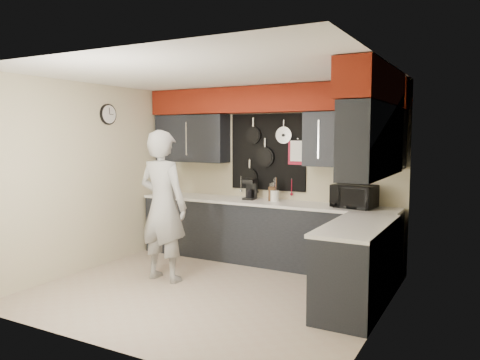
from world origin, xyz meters
The scene contains 10 objects.
ground centered at (0.00, 0.00, 0.00)m, with size 4.00×4.00×0.00m, color #B7A48E.
back_wall_assembly centered at (0.01, 1.60, 2.01)m, with size 4.00×0.36×2.60m.
right_wall_assembly centered at (1.85, 0.26, 1.94)m, with size 0.36×3.50×2.60m.
left_wall_assembly centered at (-1.99, 0.02, 1.33)m, with size 0.05×3.50×2.60m.
base_cabinets centered at (0.49, 1.13, 0.46)m, with size 3.95×2.20×0.92m.
microwave centered at (1.35, 1.46, 1.07)m, with size 0.55×0.37×0.31m, color black.
knife_block centered at (0.13, 1.51, 1.03)m, with size 0.10×0.10×0.21m, color #3B2412.
utensil_crock centered at (0.17, 1.49, 1.00)m, with size 0.12×0.12×0.16m, color white.
coffee_maker centered at (-0.24, 1.51, 1.08)m, with size 0.19×0.22×0.30m.
person centered at (-0.76, 0.08, 0.97)m, with size 0.71×0.47×1.95m, color #9D9D9A.
Camera 1 is at (2.96, -4.67, 1.89)m, focal length 35.00 mm.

